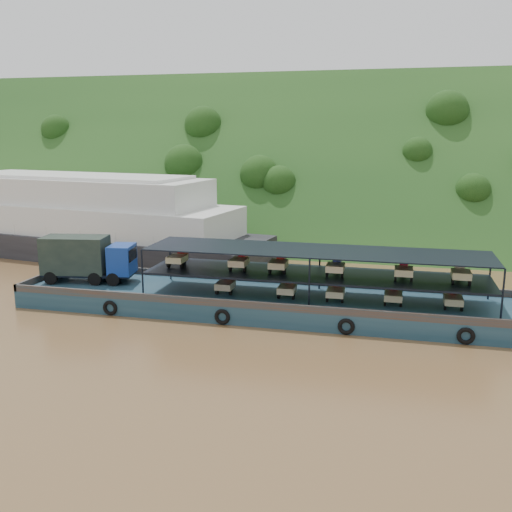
# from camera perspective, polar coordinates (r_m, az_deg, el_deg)

# --- Properties ---
(ground) EXTENTS (160.00, 160.00, 0.00)m
(ground) POSITION_cam_1_polar(r_m,az_deg,el_deg) (40.32, 1.76, -5.48)
(ground) COLOR brown
(ground) RESTS_ON ground
(hillside) EXTENTS (140.00, 39.60, 39.60)m
(hillside) POSITION_cam_1_polar(r_m,az_deg,el_deg) (75.01, 7.51, 2.75)
(hillside) COLOR #163914
(hillside) RESTS_ON ground
(cargo_barge) EXTENTS (35.00, 7.18, 4.66)m
(cargo_barge) POSITION_cam_1_polar(r_m,az_deg,el_deg) (40.20, -0.89, -3.81)
(cargo_barge) COLOR #122F40
(cargo_barge) RESTS_ON ground
(passenger_ferry) EXTENTS (41.18, 16.11, 8.12)m
(passenger_ferry) POSITION_cam_1_polar(r_m,az_deg,el_deg) (61.38, -17.45, 3.50)
(passenger_ferry) COLOR black
(passenger_ferry) RESTS_ON ground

